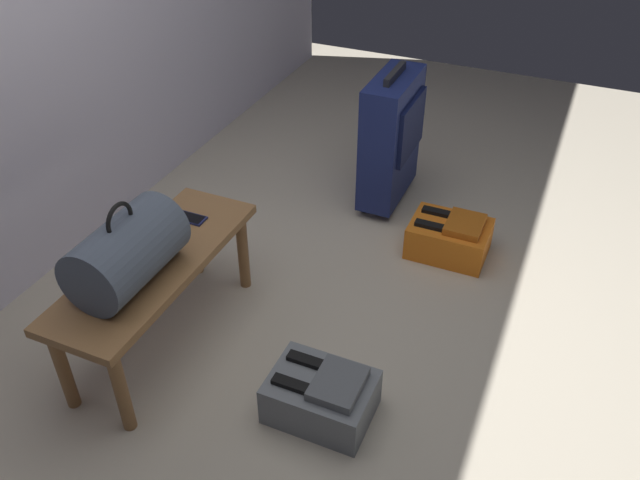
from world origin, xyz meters
name	(u,v)px	position (x,y,z in m)	size (l,w,h in m)	color
ground_plane	(356,352)	(0.00, 0.00, 0.00)	(6.60, 6.60, 0.00)	#B2A893
bench	(157,273)	(-0.24, 0.76, 0.36)	(1.00, 0.36, 0.42)	olive
duffel_bag_slate	(127,252)	(-0.37, 0.76, 0.56)	(0.44, 0.26, 0.34)	#475160
cell_phone	(189,218)	(0.05, 0.79, 0.43)	(0.07, 0.14, 0.01)	#191E4C
suitcase_upright_navy	(391,137)	(1.16, 0.26, 0.39)	(0.48, 0.22, 0.76)	navy
backpack_grey	(322,396)	(-0.34, 0.01, 0.09)	(0.28, 0.38, 0.21)	slate
backpack_orange	(450,237)	(0.82, -0.17, 0.09)	(0.28, 0.38, 0.21)	orange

